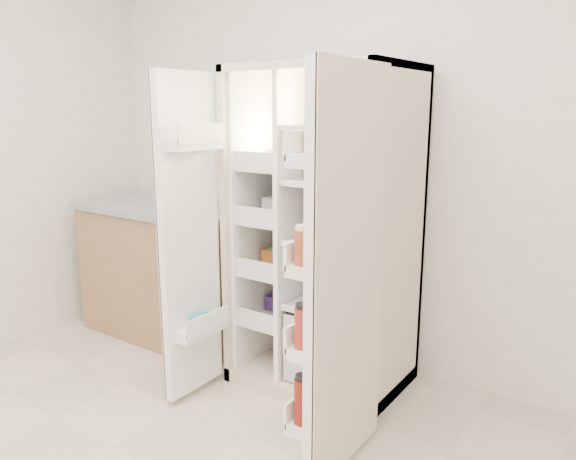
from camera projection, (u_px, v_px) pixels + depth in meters
The scene contains 5 objects.
wall_back at pixel (356, 147), 3.29m from camera, with size 4.00×0.02×2.70m, color white.
refrigerator at pixel (330, 256), 3.12m from camera, with size 0.92×0.70×1.80m.
freezer_door at pixel (190, 240), 2.90m from camera, with size 0.15×0.40×1.72m.
fridge_door at pixel (342, 280), 2.28m from camera, with size 0.17×0.58×1.72m.
kitchen_counter at pixel (172, 270), 3.83m from camera, with size 1.28×0.68×0.93m.
Camera 1 is at (1.57, -0.96, 1.57)m, focal length 34.00 mm.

